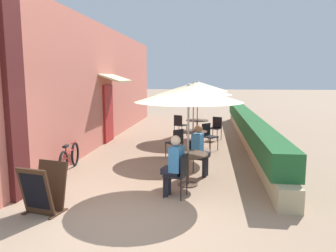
{
  "coord_description": "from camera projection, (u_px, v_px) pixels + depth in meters",
  "views": [
    {
      "loc": [
        1.3,
        -5.22,
        2.38
      ],
      "look_at": [
        0.15,
        3.94,
        1.0
      ],
      "focal_mm": 35.0,
      "sensor_mm": 36.0,
      "label": 1
    }
  ],
  "objects": [
    {
      "name": "cafe_chair_mid_left",
      "position": [
        208.0,
        134.0,
        10.75
      ],
      "size": [
        0.57,
        0.57,
        0.87
      ],
      "rotation": [
        0.0,
        0.0,
        3.96
      ],
      "color": "black",
      "rests_on": "ground_plane"
    },
    {
      "name": "planter_hedge",
      "position": [
        248.0,
        127.0,
        12.13
      ],
      "size": [
        0.6,
        13.29,
        1.01
      ],
      "color": "tan",
      "rests_on": "ground_plane"
    },
    {
      "name": "cafe_chair_mid_right",
      "position": [
        176.0,
        141.0,
        9.66
      ],
      "size": [
        0.57,
        0.57,
        0.87
      ],
      "rotation": [
        0.0,
        0.0,
        7.1
      ],
      "color": "black",
      "rests_on": "ground_plane"
    },
    {
      "name": "patio_umbrella_near",
      "position": [
        189.0,
        94.0,
        6.99
      ],
      "size": [
        2.34,
        2.34,
        2.26
      ],
      "color": "#B7B7BC",
      "rests_on": "ground_plane"
    },
    {
      "name": "patio_table_near",
      "position": [
        188.0,
        161.0,
        7.21
      ],
      "size": [
        0.87,
        0.87,
        0.71
      ],
      "color": "brown",
      "rests_on": "ground_plane"
    },
    {
      "name": "patio_table_mid",
      "position": [
        193.0,
        137.0,
        10.2
      ],
      "size": [
        0.87,
        0.87,
        0.71
      ],
      "color": "brown",
      "rests_on": "ground_plane"
    },
    {
      "name": "cafe_chair_far_left",
      "position": [
        179.0,
        124.0,
        13.24
      ],
      "size": [
        0.54,
        0.54,
        0.87
      ],
      "rotation": [
        0.0,
        0.0,
        5.81
      ],
      "color": "black",
      "rests_on": "ground_plane"
    },
    {
      "name": "cafe_facade_wall",
      "position": [
        108.0,
        85.0,
        12.52
      ],
      "size": [
        0.98,
        14.29,
        4.2
      ],
      "color": "#C66B5B",
      "rests_on": "ground_plane"
    },
    {
      "name": "patio_table_far",
      "position": [
        197.0,
        124.0,
        12.87
      ],
      "size": [
        0.87,
        0.87,
        0.71
      ],
      "color": "brown",
      "rests_on": "ground_plane"
    },
    {
      "name": "seated_patron_near_left",
      "position": [
        174.0,
        163.0,
        6.49
      ],
      "size": [
        0.47,
        0.41,
        1.25
      ],
      "rotation": [
        0.0,
        0.0,
        7.59
      ],
      "color": "#23232D",
      "rests_on": "ground_plane"
    },
    {
      "name": "patio_umbrella_mid",
      "position": [
        194.0,
        89.0,
        9.98
      ],
      "size": [
        2.34,
        2.34,
        2.26
      ],
      "color": "#B7B7BC",
      "rests_on": "ground_plane"
    },
    {
      "name": "seated_patron_near_right",
      "position": [
        200.0,
        148.0,
        7.89
      ],
      "size": [
        0.47,
        0.41,
        1.25
      ],
      "rotation": [
        0.0,
        0.0,
        10.74
      ],
      "color": "#23232D",
      "rests_on": "ground_plane"
    },
    {
      "name": "cafe_chair_near_left",
      "position": [
        179.0,
        172.0,
        6.48
      ],
      "size": [
        0.49,
        0.49,
        0.87
      ],
      "rotation": [
        0.0,
        0.0,
        7.59
      ],
      "color": "black",
      "rests_on": "ground_plane"
    },
    {
      "name": "coffee_cup_mid",
      "position": [
        195.0,
        130.0,
        10.17
      ],
      "size": [
        0.07,
        0.07,
        0.09
      ],
      "color": "#232328",
      "rests_on": "patio_table_mid"
    },
    {
      "name": "patio_umbrella_far",
      "position": [
        198.0,
        86.0,
        12.65
      ],
      "size": [
        2.34,
        2.34,
        2.26
      ],
      "color": "#B7B7BC",
      "rests_on": "ground_plane"
    },
    {
      "name": "cafe_chair_near_right",
      "position": [
        195.0,
        154.0,
        7.96
      ],
      "size": [
        0.49,
        0.49,
        0.87
      ],
      "rotation": [
        0.0,
        0.0,
        10.74
      ],
      "color": "black",
      "rests_on": "ground_plane"
    },
    {
      "name": "cafe_chair_far_right",
      "position": [
        216.0,
        126.0,
        12.51
      ],
      "size": [
        0.54,
        0.54,
        0.87
      ],
      "rotation": [
        0.0,
        0.0,
        8.96
      ],
      "color": "black",
      "rests_on": "ground_plane"
    },
    {
      "name": "bicycle_leaning",
      "position": [
        70.0,
        158.0,
        8.32
      ],
      "size": [
        0.29,
        1.68,
        0.73
      ],
      "rotation": [
        0.0,
        0.0,
        0.14
      ],
      "color": "black",
      "rests_on": "ground_plane"
    },
    {
      "name": "ground_plane",
      "position": [
        131.0,
        217.0,
        5.63
      ],
      "size": [
        120.0,
        120.0,
        0.0
      ],
      "primitive_type": "plane",
      "color": "#9E7F66"
    },
    {
      "name": "menu_board",
      "position": [
        44.0,
        189.0,
        5.76
      ],
      "size": [
        0.72,
        0.74,
        0.88
      ],
      "rotation": [
        0.0,
        0.0,
        -0.2
      ],
      "color": "#422819",
      "rests_on": "ground_plane"
    }
  ]
}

